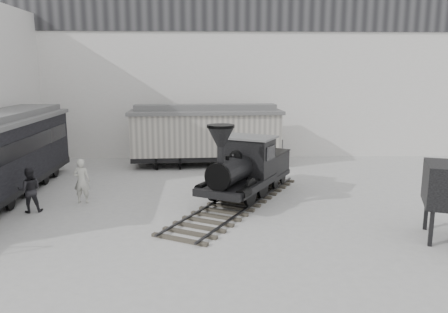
{
  "coord_description": "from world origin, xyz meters",
  "views": [
    {
      "loc": [
        -0.58,
        -14.31,
        5.51
      ],
      "look_at": [
        0.15,
        3.8,
        2.0
      ],
      "focal_mm": 35.0,
      "sensor_mm": 36.0,
      "label": 1
    }
  ],
  "objects_px": {
    "locomotive": "(245,171)",
    "boxcar": "(206,134)",
    "visitor_a": "(82,181)",
    "visitor_b": "(30,190)"
  },
  "relations": [
    {
      "from": "locomotive",
      "to": "boxcar",
      "type": "bearing_deg",
      "value": 131.87
    },
    {
      "from": "boxcar",
      "to": "visitor_a",
      "type": "bearing_deg",
      "value": -128.34
    },
    {
      "from": "boxcar",
      "to": "visitor_a",
      "type": "relative_size",
      "value": 4.71
    },
    {
      "from": "locomotive",
      "to": "visitor_a",
      "type": "height_order",
      "value": "locomotive"
    },
    {
      "from": "visitor_a",
      "to": "locomotive",
      "type": "bearing_deg",
      "value": -175.03
    },
    {
      "from": "visitor_a",
      "to": "visitor_b",
      "type": "bearing_deg",
      "value": 37.4
    },
    {
      "from": "locomotive",
      "to": "visitor_b",
      "type": "distance_m",
      "value": 8.82
    },
    {
      "from": "locomotive",
      "to": "visitor_a",
      "type": "xyz_separation_m",
      "value": [
        -6.97,
        -0.23,
        -0.31
      ]
    },
    {
      "from": "locomotive",
      "to": "visitor_a",
      "type": "distance_m",
      "value": 6.98
    },
    {
      "from": "locomotive",
      "to": "visitor_a",
      "type": "relative_size",
      "value": 5.0
    }
  ]
}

